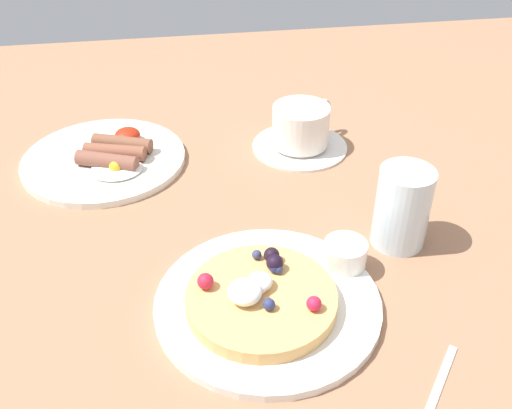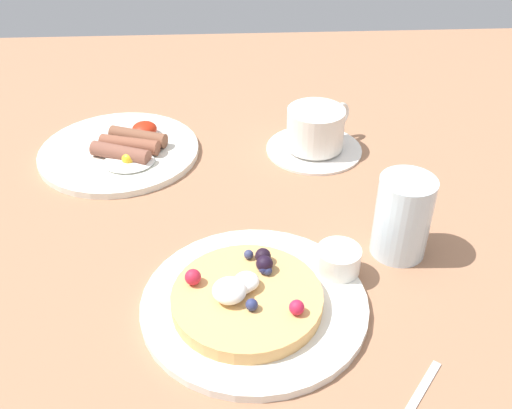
{
  "view_description": "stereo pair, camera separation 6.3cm",
  "coord_description": "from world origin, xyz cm",
  "px_view_note": "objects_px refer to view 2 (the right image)",
  "views": [
    {
      "loc": [
        -5.28,
        -56.95,
        46.55
      ],
      "look_at": [
        4.13,
        1.19,
        4.0
      ],
      "focal_mm": 41.19,
      "sensor_mm": 36.0,
      "label": 1
    },
    {
      "loc": [
        0.94,
        -57.62,
        46.55
      ],
      "look_at": [
        4.13,
        1.19,
        4.0
      ],
      "focal_mm": 41.19,
      "sensor_mm": 36.0,
      "label": 2
    }
  ],
  "objects_px": {
    "pancake_plate": "(254,303)",
    "water_glass": "(403,217)",
    "syrup_ramekin": "(338,259)",
    "breakfast_plate": "(119,152)",
    "coffee_cup": "(316,127)",
    "coffee_saucer": "(314,148)"
  },
  "relations": [
    {
      "from": "breakfast_plate",
      "to": "coffee_saucer",
      "type": "distance_m",
      "value": 0.3
    },
    {
      "from": "syrup_ramekin",
      "to": "breakfast_plate",
      "type": "bearing_deg",
      "value": 134.88
    },
    {
      "from": "breakfast_plate",
      "to": "coffee_cup",
      "type": "xyz_separation_m",
      "value": [
        0.3,
        -0.0,
        0.03
      ]
    },
    {
      "from": "pancake_plate",
      "to": "coffee_saucer",
      "type": "height_order",
      "value": "pancake_plate"
    },
    {
      "from": "pancake_plate",
      "to": "coffee_cup",
      "type": "xyz_separation_m",
      "value": [
        0.11,
        0.33,
        0.03
      ]
    },
    {
      "from": "syrup_ramekin",
      "to": "breakfast_plate",
      "type": "relative_size",
      "value": 0.21
    },
    {
      "from": "coffee_cup",
      "to": "pancake_plate",
      "type": "bearing_deg",
      "value": -108.57
    },
    {
      "from": "pancake_plate",
      "to": "syrup_ramekin",
      "type": "bearing_deg",
      "value": 24.13
    },
    {
      "from": "breakfast_plate",
      "to": "coffee_saucer",
      "type": "height_order",
      "value": "breakfast_plate"
    },
    {
      "from": "coffee_saucer",
      "to": "water_glass",
      "type": "height_order",
      "value": "water_glass"
    },
    {
      "from": "coffee_saucer",
      "to": "water_glass",
      "type": "bearing_deg",
      "value": -74.24
    },
    {
      "from": "pancake_plate",
      "to": "water_glass",
      "type": "distance_m",
      "value": 0.2
    },
    {
      "from": "pancake_plate",
      "to": "breakfast_plate",
      "type": "height_order",
      "value": "same"
    },
    {
      "from": "breakfast_plate",
      "to": "coffee_saucer",
      "type": "bearing_deg",
      "value": -0.71
    },
    {
      "from": "syrup_ramekin",
      "to": "coffee_cup",
      "type": "xyz_separation_m",
      "value": [
        0.01,
        0.29,
        0.01
      ]
    },
    {
      "from": "syrup_ramekin",
      "to": "water_glass",
      "type": "bearing_deg",
      "value": 27.23
    },
    {
      "from": "coffee_saucer",
      "to": "coffee_cup",
      "type": "bearing_deg",
      "value": 38.38
    },
    {
      "from": "coffee_cup",
      "to": "syrup_ramekin",
      "type": "bearing_deg",
      "value": -92.6
    },
    {
      "from": "coffee_saucer",
      "to": "water_glass",
      "type": "distance_m",
      "value": 0.26
    },
    {
      "from": "pancake_plate",
      "to": "coffee_cup",
      "type": "bearing_deg",
      "value": 71.43
    },
    {
      "from": "pancake_plate",
      "to": "coffee_saucer",
      "type": "bearing_deg",
      "value": 71.57
    },
    {
      "from": "syrup_ramekin",
      "to": "breakfast_plate",
      "type": "xyz_separation_m",
      "value": [
        -0.29,
        0.29,
        -0.02
      ]
    }
  ]
}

